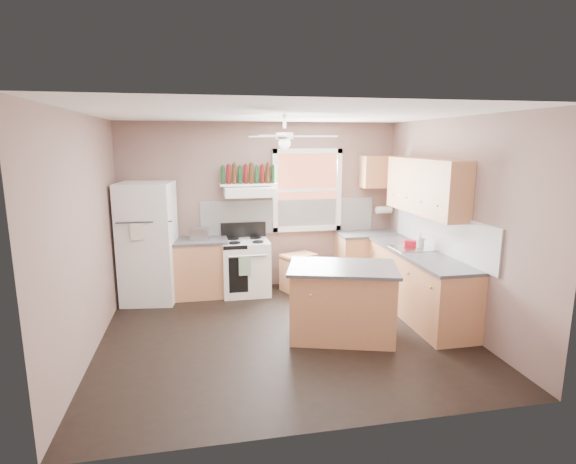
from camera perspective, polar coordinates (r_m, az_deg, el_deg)
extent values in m
plane|color=black|center=(5.84, -0.41, -12.74)|extent=(4.50, 4.50, 0.00)
plane|color=white|center=(5.34, -0.45, 14.76)|extent=(4.50, 4.50, 0.00)
cube|color=#785D54|center=(7.40, -3.34, 3.31)|extent=(4.50, 0.05, 2.70)
cube|color=#785D54|center=(6.26, 20.52, 1.12)|extent=(0.05, 4.00, 2.70)
cube|color=#785D54|center=(5.49, -24.45, -0.52)|extent=(0.05, 4.00, 2.70)
cube|color=white|center=(7.46, 0.14, 2.04)|extent=(2.90, 0.03, 0.55)
cube|color=white|center=(6.52, 18.75, 0.07)|extent=(0.03, 2.60, 0.55)
cube|color=brown|center=(7.47, 2.42, 5.32)|extent=(1.00, 0.02, 1.20)
cube|color=white|center=(7.44, 2.47, 5.30)|extent=(1.16, 0.07, 1.36)
cube|color=white|center=(7.05, -17.31, -1.30)|extent=(0.85, 0.84, 1.80)
cube|color=#B3764A|center=(7.21, -11.30, -4.60)|extent=(0.90, 0.60, 0.86)
cube|color=#414043|center=(7.10, -11.45, -1.10)|extent=(0.92, 0.62, 0.04)
cube|color=silver|center=(7.05, -11.20, -0.26)|extent=(0.29, 0.18, 0.18)
cube|color=white|center=(7.18, -5.36, -4.47)|extent=(0.74, 0.65, 0.86)
cube|color=white|center=(7.07, -4.92, 5.12)|extent=(0.78, 0.50, 0.14)
cube|color=white|center=(7.18, -5.03, 6.01)|extent=(0.90, 0.26, 0.03)
cube|color=#B3764A|center=(7.36, 1.34, -5.37)|extent=(0.63, 0.54, 0.53)
cube|color=#B3764A|center=(7.71, 10.10, -3.50)|extent=(1.00, 0.60, 0.86)
cube|color=#B3764A|center=(6.56, 16.16, -6.42)|extent=(0.60, 2.20, 0.86)
cube|color=#414043|center=(7.61, 10.22, -0.23)|extent=(1.02, 0.62, 0.04)
cube|color=#414043|center=(6.44, 16.30, -2.61)|extent=(0.62, 2.22, 0.04)
cube|color=silver|center=(6.61, 15.52, -2.08)|extent=(0.55, 0.45, 0.03)
cylinder|color=silver|center=(6.67, 16.78, -1.38)|extent=(0.03, 0.03, 0.14)
cube|color=#B3764A|center=(6.53, 17.03, 5.56)|extent=(0.33, 1.80, 0.76)
cube|color=#B3764A|center=(7.67, 11.54, 7.52)|extent=(0.60, 0.33, 0.52)
cylinder|color=white|center=(7.81, 12.08, 2.76)|extent=(0.26, 0.12, 0.12)
cube|color=#B3764A|center=(5.65, 6.88, -8.94)|extent=(1.41, 1.10, 0.86)
cube|color=#414043|center=(5.52, 6.99, -4.55)|extent=(1.50, 1.19, 0.04)
cylinder|color=white|center=(5.33, -0.44, 12.08)|extent=(0.20, 0.20, 0.08)
imported|color=silver|center=(6.60, 16.34, -1.08)|extent=(0.11, 0.11, 0.23)
cube|color=#B40F1E|center=(6.67, 15.25, -1.45)|extent=(0.21, 0.16, 0.10)
cylinder|color=#143819|center=(7.13, -8.28, 7.11)|extent=(0.06, 0.06, 0.27)
cylinder|color=#590F0F|center=(7.14, -7.56, 7.22)|extent=(0.06, 0.06, 0.29)
cylinder|color=#3F230F|center=(7.14, -6.85, 7.32)|extent=(0.06, 0.06, 0.31)
cylinder|color=#143819|center=(7.15, -6.13, 7.18)|extent=(0.06, 0.06, 0.27)
cylinder|color=#590F0F|center=(7.16, -5.41, 7.27)|extent=(0.06, 0.06, 0.29)
cylinder|color=#3F230F|center=(7.17, -4.70, 7.37)|extent=(0.06, 0.06, 0.31)
cylinder|color=#143819|center=(7.18, -3.99, 7.23)|extent=(0.06, 0.06, 0.27)
cylinder|color=#590F0F|center=(7.19, -3.28, 7.32)|extent=(0.06, 0.06, 0.29)
cylinder|color=#3F230F|center=(7.20, -2.58, 7.42)|extent=(0.06, 0.06, 0.31)
cylinder|color=#143819|center=(7.22, -1.87, 7.27)|extent=(0.06, 0.06, 0.27)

